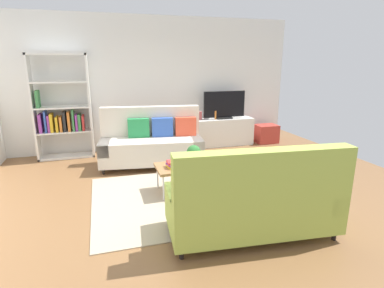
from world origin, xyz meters
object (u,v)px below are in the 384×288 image
at_px(bookshelf, 62,112).
at_px(vase_0, 200,116).
at_px(tv, 224,105).
at_px(storage_trunk, 266,134).
at_px(couch_beige, 152,142).
at_px(tv_console, 223,132).
at_px(bottle_0, 215,115).
at_px(vase_1, 207,115).
at_px(table_book_0, 175,166).
at_px(couch_green, 253,200).
at_px(coffee_table, 192,166).
at_px(potted_plant, 194,155).

bearing_deg(bookshelf, vase_0, 0.58).
relative_size(tv, storage_trunk, 1.92).
xyz_separation_m(couch_beige, bookshelf, (-1.66, 0.98, 0.51)).
bearing_deg(tv_console, vase_0, 175.07).
xyz_separation_m(tv, bottle_0, (-0.22, -0.02, -0.21)).
bearing_deg(vase_1, table_book_0, -118.80).
bearing_deg(vase_0, couch_green, -99.26).
distance_m(tv, vase_1, 0.47).
relative_size(couch_green, bookshelf, 0.94).
height_order(tv_console, vase_1, vase_1).
bearing_deg(coffee_table, bookshelf, 130.30).
xyz_separation_m(potted_plant, vase_0, (0.89, 2.43, 0.15)).
relative_size(couch_beige, couch_green, 1.01).
bearing_deg(storage_trunk, potted_plant, -138.32).
bearing_deg(vase_1, tv_console, -6.98).
bearing_deg(coffee_table, vase_1, 66.05).
distance_m(potted_plant, table_book_0, 0.32).
height_order(couch_beige, storage_trunk, couch_beige).
xyz_separation_m(couch_green, potted_plant, (-0.26, 1.41, 0.14)).
relative_size(storage_trunk, potted_plant, 1.68).
bearing_deg(bookshelf, potted_plant, -49.47).
bearing_deg(couch_green, table_book_0, 117.01).
distance_m(tv, storage_trunk, 1.32).
relative_size(coffee_table, tv, 1.10).
distance_m(table_book_0, bottle_0, 2.84).
bearing_deg(bottle_0, table_book_0, -122.98).
xyz_separation_m(tv, storage_trunk, (1.10, -0.08, -0.73)).
bearing_deg(couch_green, couch_beige, 108.44).
xyz_separation_m(couch_green, vase_1, (0.80, 3.85, 0.28)).
height_order(coffee_table, potted_plant, potted_plant).
bearing_deg(tv_console, couch_beige, -152.80).
distance_m(potted_plant, bottle_0, 2.66).
distance_m(bookshelf, vase_1, 3.12).
xyz_separation_m(couch_beige, bottle_0, (1.64, 0.92, 0.29)).
distance_m(couch_beige, table_book_0, 1.45).
bearing_deg(storage_trunk, bookshelf, 178.51).
bearing_deg(bookshelf, couch_green, -58.77).
bearing_deg(table_book_0, vase_1, 61.20).
distance_m(tv_console, bottle_0, 0.48).
bearing_deg(couch_beige, potted_plant, 113.55).
xyz_separation_m(coffee_table, tv, (1.49, 2.36, 0.56)).
height_order(tv, vase_0, tv).
relative_size(couch_green, vase_1, 11.61).
height_order(coffee_table, vase_1, vase_1).
distance_m(couch_beige, tv, 2.15).
bearing_deg(table_book_0, tv_console, 53.84).
relative_size(coffee_table, storage_trunk, 2.12).
bearing_deg(couch_beige, bottle_0, -142.85).
height_order(couch_beige, coffee_table, couch_beige).
distance_m(couch_green, vase_0, 3.91).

